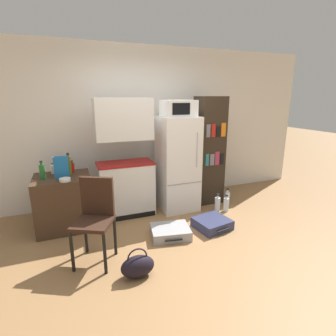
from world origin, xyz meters
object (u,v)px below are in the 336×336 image
object	(u,v)px
refrigerator	(178,164)
bookshelf	(209,151)
water_bottle_front	(226,204)
suitcase_large_flat	(170,232)
bowl	(65,180)
bottle_green_tall	(42,171)
water_bottle_middle	(217,204)
microwave	(178,108)
cereal_box	(61,167)
bottle_milk_white	(53,169)
water_bottle_back	(227,198)
suitcase_small_flat	(212,223)
chair	(95,212)
kitchen_hutch	(125,164)
bottle_ketchup_red	(72,167)
handbag	(138,266)
side_table	(64,202)
bottle_olive_oil	(69,166)

from	to	relation	value
refrigerator	bookshelf	distance (m)	0.66
water_bottle_front	suitcase_large_flat	bearing A→B (deg)	-159.70
bowl	suitcase_large_flat	size ratio (longest dim) A/B	0.25
bottle_green_tall	water_bottle_middle	size ratio (longest dim) A/B	0.83
microwave	cereal_box	distance (m)	1.93
bottle_milk_white	suitcase_large_flat	world-z (taller)	bottle_milk_white
water_bottle_back	water_bottle_front	bearing A→B (deg)	-126.73
bottle_green_tall	suitcase_small_flat	distance (m)	2.47
cereal_box	chair	size ratio (longest dim) A/B	0.31
bowl	refrigerator	bearing A→B (deg)	9.35
microwave	water_bottle_middle	bearing A→B (deg)	-34.76
microwave	bottle_green_tall	world-z (taller)	microwave
kitchen_hutch	chair	xyz separation A→B (m)	(-0.58, -1.08, -0.26)
refrigerator	suitcase_small_flat	bearing A→B (deg)	-77.69
bottle_milk_white	suitcase_small_flat	bearing A→B (deg)	-26.27
bookshelf	suitcase_large_flat	size ratio (longest dim) A/B	3.19
refrigerator	water_bottle_front	xyz separation A→B (m)	(0.70, -0.43, -0.65)
bottle_green_tall	bookshelf	bearing A→B (deg)	3.82
bottle_milk_white	water_bottle_middle	bearing A→B (deg)	-12.86
bottle_ketchup_red	cereal_box	xyz separation A→B (m)	(-0.14, -0.23, 0.07)
kitchen_hutch	bottle_green_tall	size ratio (longest dim) A/B	7.16
bottle_milk_white	handbag	bearing A→B (deg)	-64.53
side_table	water_bottle_front	world-z (taller)	side_table
kitchen_hutch	handbag	world-z (taller)	kitchen_hutch
bottle_olive_oil	chair	size ratio (longest dim) A/B	0.33
bottle_green_tall	handbag	bearing A→B (deg)	-57.00
cereal_box	water_bottle_front	world-z (taller)	cereal_box
bottle_olive_oil	water_bottle_middle	distance (m)	2.40
bottle_olive_oil	bottle_milk_white	bearing A→B (deg)	143.43
refrigerator	suitcase_small_flat	distance (m)	1.12
kitchen_hutch	handbag	xyz separation A→B (m)	(-0.23, -1.58, -0.72)
cereal_box	water_bottle_back	size ratio (longest dim) A/B	0.97
refrigerator	bottle_ketchup_red	world-z (taller)	refrigerator
bottle_ketchup_red	water_bottle_front	size ratio (longest dim) A/B	0.62
suitcase_small_flat	suitcase_large_flat	bearing A→B (deg)	170.18
bookshelf	chair	xyz separation A→B (m)	(-2.08, -1.11, -0.35)
bottle_olive_oil	bowl	bearing A→B (deg)	-102.37
suitcase_large_flat	suitcase_small_flat	world-z (taller)	suitcase_small_flat
side_table	kitchen_hutch	bearing A→B (deg)	6.74
bookshelf	kitchen_hutch	bearing A→B (deg)	-178.92
microwave	bottle_ketchup_red	size ratio (longest dim) A/B	2.74
handbag	bottle_olive_oil	bearing A→B (deg)	111.03
bottle_green_tall	suitcase_small_flat	world-z (taller)	bottle_green_tall
suitcase_large_flat	side_table	bearing A→B (deg)	158.62
microwave	kitchen_hutch	bearing A→B (deg)	175.40
bowl	chair	world-z (taller)	chair
bottle_green_tall	chair	size ratio (longest dim) A/B	0.26
bookshelf	suitcase_small_flat	xyz separation A→B (m)	(-0.45, -0.95, -0.86)
suitcase_large_flat	water_bottle_front	distance (m)	1.25
chair	bottle_ketchup_red	bearing A→B (deg)	126.67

